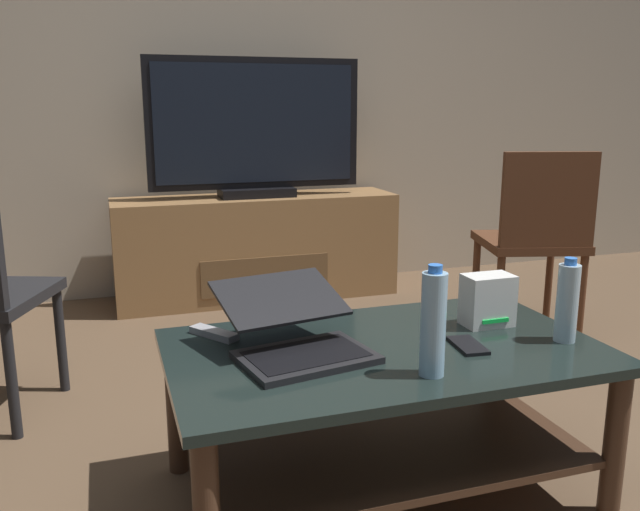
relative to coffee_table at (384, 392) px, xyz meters
The scene contains 12 objects.
ground_plane 0.31m from the coffee_table, 160.48° to the right, with size 7.68×7.68×0.00m, color brown.
back_wall 2.62m from the coffee_table, 90.92° to the left, with size 6.40×0.12×2.80m, color #B2A38C.
coffee_table is the anchor object (origin of this frame).
media_cabinet 2.06m from the coffee_table, 86.93° to the left, with size 1.59×0.41×0.59m.
television 2.14m from the coffee_table, 86.90° to the left, with size 1.18×0.20×0.75m.
dining_chair 1.52m from the coffee_table, 39.03° to the left, with size 0.54×0.54×0.89m.
laptop 0.32m from the coffee_table, behind, with size 0.40×0.44×0.17m.
router_box 0.43m from the coffee_table, 11.22° to the left, with size 0.15×0.10×0.16m.
water_bottle_near 0.57m from the coffee_table, 13.19° to the right, with size 0.06×0.06×0.24m.
water_bottle_far 0.35m from the coffee_table, 82.13° to the right, with size 0.06×0.06×0.28m.
cell_phone 0.27m from the coffee_table, 19.79° to the right, with size 0.07×0.14×0.01m, color black.
tv_remote 0.51m from the coffee_table, 152.46° to the left, with size 0.04×0.16×0.02m, color #99999E.
Camera 1 is at (-0.67, -1.56, 1.09)m, focal length 37.17 mm.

